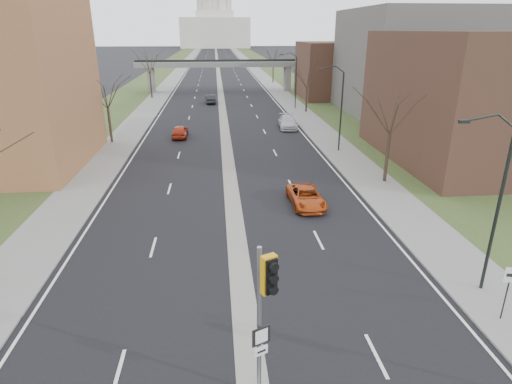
{
  "coord_description": "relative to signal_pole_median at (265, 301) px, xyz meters",
  "views": [
    {
      "loc": [
        -1.0,
        -11.03,
        12.11
      ],
      "look_at": [
        1.03,
        10.86,
        3.74
      ],
      "focal_mm": 30.0,
      "sensor_mm": 36.0,
      "label": 1
    }
  ],
  "objects": [
    {
      "name": "road_surface",
      "position": [
        -0.32,
        149.7,
        -4.07
      ],
      "size": [
        20.0,
        600.0,
        0.01
      ],
      "primitive_type": "cube",
      "color": "black",
      "rests_on": "ground"
    },
    {
      "name": "median_strip",
      "position": [
        -0.32,
        149.7,
        -4.08
      ],
      "size": [
        1.2,
        600.0,
        0.02
      ],
      "primitive_type": "cube",
      "color": "gray",
      "rests_on": "ground"
    },
    {
      "name": "sidewalk_right",
      "position": [
        11.68,
        149.7,
        -4.02
      ],
      "size": [
        4.0,
        600.0,
        0.12
      ],
      "primitive_type": "cube",
      "color": "gray",
      "rests_on": "ground"
    },
    {
      "name": "sidewalk_left",
      "position": [
        -12.32,
        149.7,
        -4.02
      ],
      "size": [
        4.0,
        600.0,
        0.12
      ],
      "primitive_type": "cube",
      "color": "gray",
      "rests_on": "ground"
    },
    {
      "name": "grass_verge_right",
      "position": [
        17.68,
        149.7,
        -4.03
      ],
      "size": [
        8.0,
        600.0,
        0.1
      ],
      "primitive_type": "cube",
      "color": "#293C1C",
      "rests_on": "ground"
    },
    {
      "name": "grass_verge_left",
      "position": [
        -18.32,
        149.7,
        -4.03
      ],
      "size": [
        8.0,
        600.0,
        0.1
      ],
      "primitive_type": "cube",
      "color": "#293C1C",
      "rests_on": "ground"
    },
    {
      "name": "commercial_block_near",
      "position": [
        23.68,
        27.7,
        1.92
      ],
      "size": [
        16.0,
        20.0,
        12.0
      ],
      "primitive_type": "cube",
      "color": "#432D1F",
      "rests_on": "ground"
    },
    {
      "name": "commercial_block_mid",
      "position": [
        27.68,
        51.7,
        3.42
      ],
      "size": [
        18.0,
        22.0,
        15.0
      ],
      "primitive_type": "cube",
      "color": "#55534E",
      "rests_on": "ground"
    },
    {
      "name": "commercial_block_far",
      "position": [
        21.68,
        69.7,
        0.92
      ],
      "size": [
        14.0,
        14.0,
        10.0
      ],
      "primitive_type": "cube",
      "color": "#432D1F",
      "rests_on": "ground"
    },
    {
      "name": "pedestrian_bridge",
      "position": [
        -0.32,
        79.7,
        0.77
      ],
      "size": [
        34.0,
        3.0,
        6.45
      ],
      "color": "slate",
      "rests_on": "ground"
    },
    {
      "name": "capitol",
      "position": [
        -0.32,
        319.7,
        14.52
      ],
      "size": [
        48.0,
        42.0,
        55.75
      ],
      "color": "silver",
      "rests_on": "ground"
    },
    {
      "name": "streetlight_near",
      "position": [
        10.66,
        5.7,
        2.88
      ],
      "size": [
        2.61,
        0.2,
        8.7
      ],
      "color": "black",
      "rests_on": "sidewalk_right"
    },
    {
      "name": "streetlight_mid",
      "position": [
        10.66,
        31.7,
        2.88
      ],
      "size": [
        2.61,
        0.2,
        8.7
      ],
      "color": "black",
      "rests_on": "sidewalk_right"
    },
    {
      "name": "streetlight_far",
      "position": [
        10.66,
        57.7,
        2.88
      ],
      "size": [
        2.61,
        0.2,
        8.7
      ],
      "color": "black",
      "rests_on": "sidewalk_right"
    },
    {
      "name": "tree_left_b",
      "position": [
        -13.32,
        37.7,
        2.15
      ],
      "size": [
        6.75,
        6.75,
        8.81
      ],
      "color": "#382B21",
      "rests_on": "sidewalk_left"
    },
    {
      "name": "tree_left_c",
      "position": [
        -13.32,
        71.7,
        2.97
      ],
      "size": [
        7.65,
        7.65,
        9.99
      ],
      "color": "#382B21",
      "rests_on": "sidewalk_left"
    },
    {
      "name": "tree_right_a",
      "position": [
        12.68,
        21.7,
        2.56
      ],
      "size": [
        7.2,
        7.2,
        9.4
      ],
      "color": "#382B21",
      "rests_on": "sidewalk_right"
    },
    {
      "name": "tree_right_b",
      "position": [
        12.68,
        54.7,
        1.74
      ],
      "size": [
        6.3,
        6.3,
        8.22
      ],
      "color": "#382B21",
      "rests_on": "sidewalk_right"
    },
    {
      "name": "tree_right_c",
      "position": [
        12.68,
        94.7,
        2.97
      ],
      "size": [
        7.65,
        7.65,
        9.99
      ],
      "color": "#382B21",
      "rests_on": "sidewalk_right"
    },
    {
      "name": "signal_pole_median",
      "position": [
        0.0,
        0.0,
        0.0
      ],
      "size": [
        0.86,
        0.98,
        5.85
      ],
      "rotation": [
        0.0,
        0.0,
        0.43
      ],
      "color": "gray",
      "rests_on": "ground"
    },
    {
      "name": "speed_limit_sign",
      "position": [
        10.94,
        3.33,
        -2.17
      ],
      "size": [
        0.55,
        0.15,
        2.59
      ],
      "rotation": [
        0.0,
        0.0,
        -0.22
      ],
      "color": "black",
      "rests_on": "sidewalk_right"
    },
    {
      "name": "car_left_near",
      "position": [
        -5.74,
        39.67,
        -3.33
      ],
      "size": [
        1.81,
        4.39,
        1.49
      ],
      "primitive_type": "imported",
      "rotation": [
        0.0,
        0.0,
        3.13
      ],
      "color": "#AA2C13",
      "rests_on": "ground"
    },
    {
      "name": "car_left_far",
      "position": [
        -2.32,
        64.91,
        -3.33
      ],
      "size": [
        1.96,
        4.63,
        1.49
      ],
      "primitive_type": "imported",
      "rotation": [
        0.0,
        0.0,
        3.23
      ],
      "color": "black",
      "rests_on": "ground"
    },
    {
      "name": "car_right_near",
      "position": [
        5.02,
        17.3,
        -3.4
      ],
      "size": [
        2.4,
        4.94,
        1.35
      ],
      "primitive_type": "imported",
      "rotation": [
        0.0,
        0.0,
        0.03
      ],
      "color": "#AD3F12",
      "rests_on": "ground"
    },
    {
      "name": "car_right_mid",
      "position": [
        7.95,
        43.59,
        -3.28
      ],
      "size": [
        2.62,
        5.61,
        1.58
      ],
      "primitive_type": "imported",
      "rotation": [
        0.0,
        0.0,
        -0.07
      ],
      "color": "#BAB8C1",
      "rests_on": "ground"
    }
  ]
}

